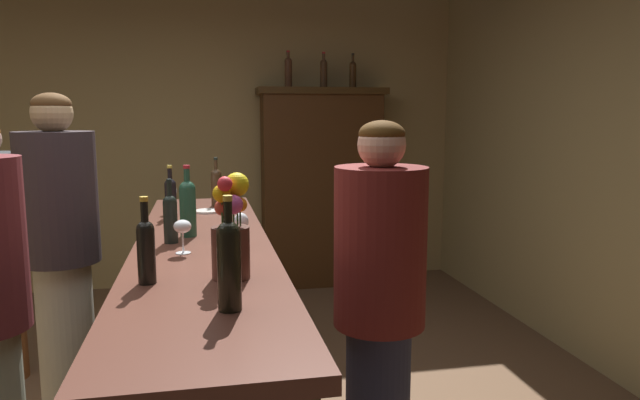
# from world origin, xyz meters

# --- Properties ---
(wall_back) EXTENTS (5.60, 0.12, 2.79)m
(wall_back) POSITION_xyz_m (0.00, 2.93, 1.39)
(wall_back) COLOR tan
(wall_back) RESTS_ON ground
(bar_counter) EXTENTS (0.59, 2.82, 1.02)m
(bar_counter) POSITION_xyz_m (0.34, -0.02, 0.52)
(bar_counter) COLOR #48341F
(bar_counter) RESTS_ON ground
(display_cabinet) EXTENTS (1.17, 0.38, 1.83)m
(display_cabinet) POSITION_xyz_m (1.43, 2.64, 0.95)
(display_cabinet) COLOR #482812
(display_cabinet) RESTS_ON ground
(wine_bottle_chardonnay) EXTENTS (0.06, 0.06, 0.30)m
(wine_bottle_chardonnay) POSITION_xyz_m (0.16, -0.61, 1.15)
(wine_bottle_chardonnay) COLOR black
(wine_bottle_chardonnay) RESTS_ON bar_counter
(wine_bottle_syrah) EXTENTS (0.07, 0.07, 0.30)m
(wine_bottle_syrah) POSITION_xyz_m (0.43, 1.05, 1.15)
(wine_bottle_syrah) COLOR #412D1B
(wine_bottle_syrah) RESTS_ON bar_counter
(wine_bottle_merlot) EXTENTS (0.08, 0.08, 0.34)m
(wine_bottle_merlot) POSITION_xyz_m (0.28, 0.14, 1.17)
(wine_bottle_merlot) COLOR #214C34
(wine_bottle_merlot) RESTS_ON bar_counter
(wine_bottle_rose) EXTENTS (0.06, 0.06, 0.29)m
(wine_bottle_rose) POSITION_xyz_m (0.20, 0.02, 1.14)
(wine_bottle_rose) COLOR black
(wine_bottle_rose) RESTS_ON bar_counter
(wine_bottle_riesling) EXTENTS (0.06, 0.06, 0.29)m
(wine_bottle_riesling) POSITION_xyz_m (0.17, 0.69, 1.15)
(wine_bottle_riesling) COLOR black
(wine_bottle_riesling) RESTS_ON bar_counter
(wine_bottle_malbec) EXTENTS (0.07, 0.07, 0.34)m
(wine_bottle_malbec) POSITION_xyz_m (0.42, -0.94, 1.17)
(wine_bottle_malbec) COLOR black
(wine_bottle_malbec) RESTS_ON bar_counter
(wine_glass_front) EXTENTS (0.07, 0.07, 0.13)m
(wine_glass_front) POSITION_xyz_m (0.46, -0.44, 1.12)
(wine_glass_front) COLOR white
(wine_glass_front) RESTS_ON bar_counter
(wine_glass_mid) EXTENTS (0.07, 0.07, 0.14)m
(wine_glass_mid) POSITION_xyz_m (0.26, -0.20, 1.13)
(wine_glass_mid) COLOR white
(wine_glass_mid) RESTS_ON bar_counter
(wine_glass_rear) EXTENTS (0.07, 0.07, 0.17)m
(wine_glass_rear) POSITION_xyz_m (0.17, 0.82, 1.15)
(wine_glass_rear) COLOR white
(wine_glass_rear) RESTS_ON bar_counter
(wine_glass_spare) EXTENTS (0.07, 0.07, 0.15)m
(wine_glass_spare) POSITION_xyz_m (0.51, -0.11, 1.12)
(wine_glass_spare) COLOR white
(wine_glass_spare) RESTS_ON bar_counter
(flower_arrangement) EXTENTS (0.14, 0.14, 0.37)m
(flower_arrangement) POSITION_xyz_m (0.44, -0.60, 1.19)
(flower_arrangement) COLOR #4B281F
(flower_arrangement) RESTS_ON bar_counter
(cheese_plate) EXTENTS (0.16, 0.16, 0.01)m
(cheese_plate) POSITION_xyz_m (0.37, 0.82, 1.03)
(cheese_plate) COLOR white
(cheese_plate) RESTS_ON bar_counter
(display_bottle_left) EXTENTS (0.07, 0.07, 0.32)m
(display_bottle_left) POSITION_xyz_m (1.13, 2.64, 1.98)
(display_bottle_left) COLOR #4B2C1C
(display_bottle_left) RESTS_ON display_cabinet
(display_bottle_midleft) EXTENTS (0.07, 0.07, 0.32)m
(display_bottle_midleft) POSITION_xyz_m (1.45, 2.64, 1.97)
(display_bottle_midleft) COLOR #462D1B
(display_bottle_midleft) RESTS_ON display_cabinet
(display_bottle_center) EXTENTS (0.06, 0.06, 0.31)m
(display_bottle_center) POSITION_xyz_m (1.72, 2.64, 1.97)
(display_bottle_center) COLOR #412812
(display_bottle_center) RESTS_ON display_cabinet
(patron_redhead) EXTENTS (0.37, 0.37, 1.69)m
(patron_redhead) POSITION_xyz_m (-0.33, 0.34, 0.93)
(patron_redhead) COLOR #B0AF9A
(patron_redhead) RESTS_ON ground
(bartender) EXTENTS (0.35, 0.35, 1.57)m
(bartender) POSITION_xyz_m (1.00, -0.54, 0.86)
(bartender) COLOR #262A43
(bartender) RESTS_ON ground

